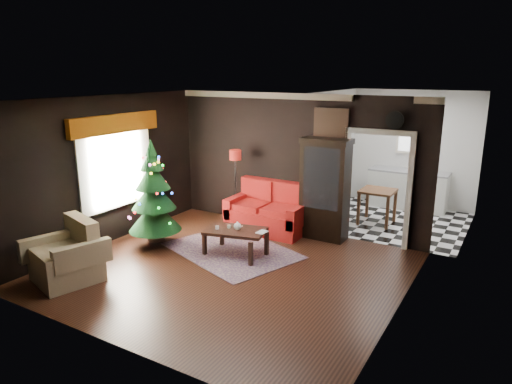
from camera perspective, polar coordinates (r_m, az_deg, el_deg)
The scene contains 26 objects.
floor at distance 7.80m, azimuth -3.40°, elevation -9.66°, with size 5.50×5.50×0.00m, color black.
ceiling at distance 7.12m, azimuth -3.75°, elevation 11.32°, with size 5.50×5.50×0.00m, color white.
wall_back at distance 9.46m, azimuth 4.93°, elevation 3.60°, with size 5.50×5.50×0.00m, color black.
wall_front at distance 5.54m, azimuth -18.23°, elevation -5.24°, with size 5.50×5.50×0.00m, color black.
wall_left at distance 9.13m, azimuth -18.05°, elevation 2.51°, with size 5.50×5.50×0.00m, color black.
wall_right at distance 6.28m, azimuth 17.75°, elevation -2.85°, with size 5.50×5.50×0.00m, color black.
doorway at distance 8.96m, azimuth 14.73°, elevation 0.22°, with size 1.10×0.10×2.10m, color #F0E7CD, non-canonical shape.
left_window at distance 9.22m, azimuth -16.99°, elevation 3.03°, with size 0.05×1.60×1.40m, color white.
valance at distance 9.04m, azimuth -17.03°, elevation 8.07°, with size 0.12×2.10×0.35m, color #823E07.
kitchen_floor at distance 10.64m, azimuth 16.62°, elevation -3.50°, with size 3.00×3.00×0.00m, color white.
kitchen_window at distance 11.66m, azimuth 19.01°, elevation 6.46°, with size 0.70×0.06×0.70m, color white.
rug at distance 8.60m, azimuth -3.01°, elevation -7.23°, with size 2.32×1.69×0.01m, color #5D4952.
loveseat at distance 9.47m, azimuth 1.45°, elevation -1.96°, with size 1.70×0.90×1.00m, color maroon, non-canonical shape.
curio_cabinet at distance 9.06m, azimuth 8.51°, elevation 0.07°, with size 0.90×0.45×1.90m, color black, non-canonical shape.
floor_lamp at distance 9.84m, azimuth -2.53°, elevation 0.68°, with size 0.27×0.27×1.58m, color black, non-canonical shape.
christmas_tree at distance 8.72m, azimuth -12.59°, elevation -0.03°, with size 0.98×0.98×1.87m, color black, non-canonical shape.
armchair at distance 7.87m, azimuth -22.52°, elevation -6.99°, with size 0.95×0.95×0.97m, color #CDBB86, non-canonical shape.
coffee_table at distance 8.32m, azimuth -2.56°, elevation -6.20°, with size 1.06×0.63×0.48m, color black, non-canonical shape.
teapot at distance 8.18m, azimuth -2.32°, elevation -4.24°, with size 0.15×0.15×0.15m, color white, non-canonical shape.
cup_a at distance 8.27m, azimuth -4.84°, elevation -4.40°, with size 0.07×0.07×0.06m, color white.
cup_b at distance 8.31m, azimuth -3.38°, elevation -4.28°, with size 0.06×0.06×0.06m, color #EEECCA.
book at distance 8.08m, azimuth 0.30°, elevation -4.23°, with size 0.16×0.02×0.21m, color tan.
wall_clock at distance 8.62m, azimuth 16.83°, elevation 8.53°, with size 0.32×0.32×0.06m, color white.
painting at distance 9.00m, azimuth 9.28°, elevation 8.36°, with size 0.62×0.05×0.52m, color #AC774C.
kitchen_counter at distance 11.65m, azimuth 18.25°, elevation 0.24°, with size 1.80×0.60×0.90m, color silver.
kitchen_table at distance 10.32m, azimuth 14.75°, elevation -1.75°, with size 0.70×0.70×0.75m, color brown, non-canonical shape.
Camera 1 is at (3.99, -5.88, 3.23)m, focal length 32.30 mm.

